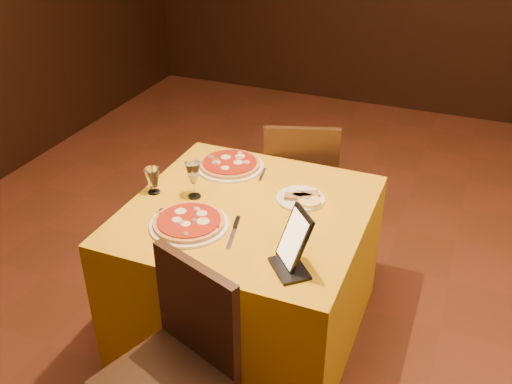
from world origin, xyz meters
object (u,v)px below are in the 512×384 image
at_px(main_table, 248,271).
at_px(tablet, 294,238).
at_px(wine_glass, 194,180).
at_px(pizza_far, 230,165).
at_px(water_glass, 153,181).
at_px(pizza_near, 189,223).
at_px(chair_main_near, 163,382).
at_px(chair_main_far, 300,184).

bearing_deg(main_table, tablet, -43.21).
relative_size(main_table, wine_glass, 5.79).
xyz_separation_m(pizza_far, wine_glass, (-0.03, -0.34, 0.08)).
height_order(wine_glass, water_glass, wine_glass).
xyz_separation_m(main_table, pizza_near, (-0.18, -0.24, 0.39)).
distance_m(chair_main_near, chair_main_far, 1.64).
distance_m(pizza_near, pizza_far, 0.58).
xyz_separation_m(main_table, water_glass, (-0.48, -0.04, 0.44)).
height_order(pizza_far, tablet, tablet).
height_order(pizza_far, water_glass, water_glass).
bearing_deg(pizza_near, water_glass, 146.50).
relative_size(chair_main_near, tablet, 3.73).
xyz_separation_m(chair_main_far, water_glass, (-0.48, -0.85, 0.36)).
height_order(chair_main_near, tablet, tablet).
height_order(chair_main_near, wine_glass, wine_glass).
relative_size(chair_main_near, pizza_near, 2.56).
relative_size(wine_glass, water_glass, 1.46).
xyz_separation_m(chair_main_near, water_glass, (-0.48, 0.79, 0.36)).
relative_size(pizza_far, wine_glass, 1.88).
height_order(main_table, pizza_far, pizza_far).
bearing_deg(pizza_far, main_table, -54.06).
height_order(main_table, wine_glass, wine_glass).
distance_m(pizza_far, tablet, 0.88).
relative_size(pizza_far, tablet, 1.46).
relative_size(wine_glass, tablet, 0.78).
bearing_deg(water_glass, main_table, 4.69).
bearing_deg(main_table, water_glass, -175.31).
distance_m(main_table, chair_main_far, 0.81).
bearing_deg(pizza_far, water_glass, -122.19).
xyz_separation_m(pizza_far, tablet, (0.58, -0.65, 0.10)).
bearing_deg(pizza_far, chair_main_far, 62.56).
xyz_separation_m(main_table, chair_main_near, (0.00, -0.83, 0.08)).
relative_size(pizza_near, water_glass, 2.73).
bearing_deg(water_glass, wine_glass, 10.57).
bearing_deg(pizza_far, tablet, -48.39).
bearing_deg(chair_main_near, wine_glass, 128.66).
height_order(main_table, pizza_near, pizza_near).
xyz_separation_m(main_table, tablet, (0.33, -0.31, 0.49)).
xyz_separation_m(chair_main_near, tablet, (0.33, 0.52, 0.41)).
relative_size(main_table, pizza_near, 3.09).
bearing_deg(main_table, pizza_near, -127.65).
relative_size(chair_main_near, chair_main_far, 1.00).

